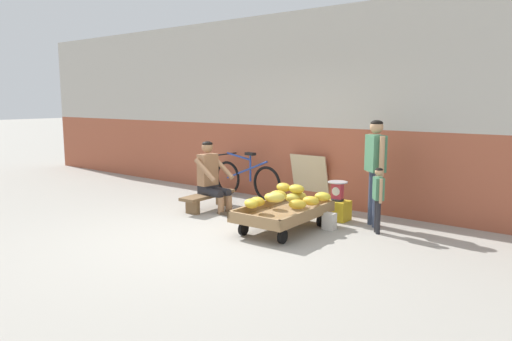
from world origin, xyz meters
The scene contains 13 objects.
ground_plane centered at (0.00, 0.00, 0.00)m, with size 80.00×80.00×0.00m, color #A39E93.
back_wall centered at (0.00, 2.84, 1.66)m, with size 16.00×0.30×3.32m.
banana_cart centered at (0.59, 0.97, 0.24)m, with size 0.88×1.46×0.36m.
banana_pile centered at (0.58, 1.05, 0.47)m, with size 0.83×1.24×0.25m.
low_bench centered at (-1.15, 1.27, 0.20)m, with size 0.37×1.12×0.27m.
vendor_seated centered at (-1.06, 1.27, 0.57)m, with size 0.70×0.51×1.14m.
plastic_crate centered at (0.88, 1.97, 0.15)m, with size 0.36×0.28×0.30m.
weighing_scale centered at (0.88, 1.97, 0.45)m, with size 0.30×0.30×0.29m.
bicycle_near_left centered at (-1.26, 2.41, 0.35)m, with size 1.66×0.48×0.86m.
sign_board centered at (-0.02, 2.64, 0.44)m, with size 0.70×0.24×0.88m.
customer_adult centered at (1.46, 1.99, 0.95)m, with size 0.38×0.36×1.53m.
customer_child centered at (1.66, 1.67, 0.56)m, with size 0.21×0.23×0.91m.
shopping_bag centered at (1.06, 1.42, 0.12)m, with size 0.18×0.12×0.24m, color silver.
Camera 1 is at (4.26, -4.34, 1.82)m, focal length 33.36 mm.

